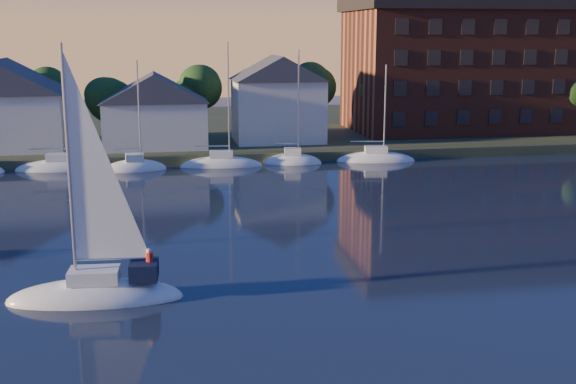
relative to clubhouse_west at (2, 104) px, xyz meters
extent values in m
cube|color=#333F24|center=(22.00, 17.00, -5.93)|extent=(160.00, 50.00, 2.00)
cube|color=brown|center=(22.00, -6.00, -5.93)|extent=(120.00, 3.00, 1.00)
cube|color=white|center=(0.00, 0.00, -1.93)|extent=(13.00, 9.00, 6.00)
cube|color=white|center=(16.00, -1.00, -2.43)|extent=(11.00, 8.00, 5.00)
cube|color=white|center=(30.00, 1.00, -1.43)|extent=(10.00, 8.00, 7.00)
cube|color=brown|center=(56.00, 7.00, 2.57)|extent=(30.00, 16.00, 15.00)
cube|color=black|center=(56.00, 7.00, 11.27)|extent=(31.00, 17.00, 2.40)
cylinder|color=#342617|center=(4.00, 5.00, -3.18)|extent=(0.50, 0.50, 3.50)
sphere|color=#183B15|center=(4.00, 5.00, 1.27)|extent=(5.40, 5.40, 5.40)
cylinder|color=#342617|center=(12.00, 5.00, -3.18)|extent=(0.50, 0.50, 3.50)
sphere|color=#183B15|center=(12.00, 5.00, 1.27)|extent=(5.40, 5.40, 5.40)
cylinder|color=#342617|center=(20.00, 5.00, -3.18)|extent=(0.50, 0.50, 3.50)
sphere|color=#183B15|center=(20.00, 5.00, 1.27)|extent=(5.40, 5.40, 5.40)
cylinder|color=#342617|center=(28.00, 5.00, -3.18)|extent=(0.50, 0.50, 3.50)
sphere|color=#183B15|center=(28.00, 5.00, 1.27)|extent=(5.40, 5.40, 5.40)
cylinder|color=#342617|center=(36.00, 5.00, -3.18)|extent=(0.50, 0.50, 3.50)
sphere|color=#183B15|center=(36.00, 5.00, 1.27)|extent=(5.40, 5.40, 5.40)
cylinder|color=#342617|center=(44.00, 5.00, -3.18)|extent=(0.50, 0.50, 3.50)
sphere|color=#183B15|center=(44.00, 5.00, 1.27)|extent=(5.40, 5.40, 5.40)
cylinder|color=#342617|center=(52.00, 5.00, -3.18)|extent=(0.50, 0.50, 3.50)
sphere|color=#183B15|center=(52.00, 5.00, 1.27)|extent=(5.40, 5.40, 5.40)
cylinder|color=#342617|center=(60.00, 5.00, -3.18)|extent=(0.50, 0.50, 3.50)
sphere|color=#183B15|center=(60.00, 5.00, 1.27)|extent=(5.40, 5.40, 5.40)
cylinder|color=#342617|center=(68.00, 5.00, -3.18)|extent=(0.50, 0.50, 3.50)
sphere|color=#183B15|center=(68.00, 5.00, 1.27)|extent=(5.40, 5.40, 5.40)
ellipsoid|color=white|center=(6.00, -9.00, -5.93)|extent=(7.50, 2.40, 2.20)
cube|color=white|center=(6.00, -9.00, -4.63)|extent=(2.10, 1.32, 0.70)
cylinder|color=#A5A8AD|center=(6.75, -9.00, 0.02)|extent=(0.16, 0.16, 10.00)
cylinder|color=#A5A8AD|center=(5.17, -9.00, -3.78)|extent=(3.15, 0.12, 0.12)
ellipsoid|color=white|center=(14.00, -9.00, -5.93)|extent=(7.50, 2.40, 2.20)
cube|color=white|center=(14.00, -9.00, -4.63)|extent=(2.10, 1.32, 0.70)
cylinder|color=#A5A8AD|center=(14.75, -9.00, 0.02)|extent=(0.16, 0.16, 10.00)
cylinder|color=#A5A8AD|center=(13.17, -9.00, -3.78)|extent=(3.15, 0.12, 0.12)
ellipsoid|color=white|center=(22.00, -9.00, -5.93)|extent=(7.50, 2.40, 2.20)
cube|color=white|center=(22.00, -9.00, -4.63)|extent=(2.10, 1.32, 0.70)
cylinder|color=#A5A8AD|center=(22.75, -9.00, 0.02)|extent=(0.16, 0.16, 10.00)
cylinder|color=#A5A8AD|center=(21.17, -9.00, -3.78)|extent=(3.15, 0.12, 0.12)
ellipsoid|color=white|center=(30.00, -9.00, -5.93)|extent=(7.50, 2.40, 2.20)
cube|color=white|center=(30.00, -9.00, -4.63)|extent=(2.10, 1.32, 0.70)
cylinder|color=#A5A8AD|center=(30.75, -9.00, 0.02)|extent=(0.16, 0.16, 10.00)
cylinder|color=#A5A8AD|center=(29.17, -9.00, -3.78)|extent=(3.15, 0.12, 0.12)
ellipsoid|color=white|center=(38.00, -9.00, -5.93)|extent=(7.50, 2.40, 2.20)
cube|color=white|center=(38.00, -9.00, -4.63)|extent=(2.10, 1.32, 0.70)
cylinder|color=#A5A8AD|center=(38.75, -9.00, 0.02)|extent=(0.16, 0.16, 10.00)
cylinder|color=#A5A8AD|center=(37.17, -9.00, -3.78)|extent=(3.15, 0.12, 0.12)
ellipsoid|color=white|center=(12.85, -45.51, -5.93)|extent=(9.07, 3.45, 2.20)
cube|color=white|center=(12.85, -45.51, -4.63)|extent=(2.59, 1.74, 0.70)
cylinder|color=#A5A8AD|center=(11.96, -45.45, 0.95)|extent=(0.16, 0.16, 11.87)
cylinder|color=#A5A8AD|center=(13.83, -45.57, -3.78)|extent=(3.74, 0.36, 0.12)
cube|color=black|center=(15.34, -45.67, -4.43)|extent=(1.51, 1.81, 0.90)
camera|label=1|loc=(16.34, -81.33, 7.33)|focal=45.00mm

